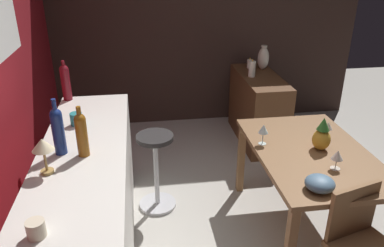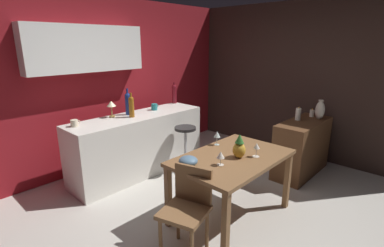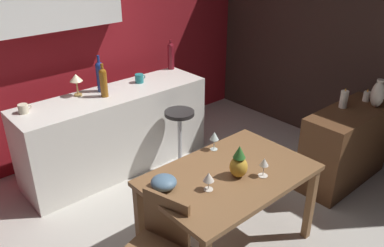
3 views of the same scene
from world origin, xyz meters
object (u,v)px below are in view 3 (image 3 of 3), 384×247
object	(u,v)px
pineapple_centerpiece	(239,164)
cup_teal	(139,78)
fruit_bowl	(164,182)
counter_lamp	(76,79)
vase_ceramic_ivory	(378,94)
wine_bottle_amber	(103,81)
wine_glass_right	(209,177)
pillar_candle_short	(367,96)
cup_cream	(23,109)
pillar_candle_tall	(344,99)
wine_glass_left	(214,136)
dining_table	(229,182)
sideboard_cabinet	(345,146)
wine_glass_center	(264,163)
bar_stool	(180,139)
wine_bottle_ruby	(171,55)
wine_bottle_cobalt	(100,75)
chair_near_window	(157,247)

from	to	relation	value
pineapple_centerpiece	cup_teal	xyz separation A→B (m)	(0.38, 1.87, 0.10)
fruit_bowl	counter_lamp	bearing A→B (deg)	83.37
fruit_bowl	vase_ceramic_ivory	distance (m)	2.46
wine_bottle_amber	wine_glass_right	bearing A→B (deg)	-95.51
cup_teal	pillar_candle_short	size ratio (longest dim) A/B	0.99
cup_cream	pillar_candle_tall	distance (m)	3.14
wine_glass_left	cup_teal	bearing A→B (deg)	80.82
dining_table	sideboard_cabinet	bearing A→B (deg)	-3.72
wine_glass_center	cup_teal	bearing A→B (deg)	83.22
bar_stool	pillar_candle_tall	world-z (taller)	pillar_candle_tall
cup_teal	counter_lamp	world-z (taller)	counter_lamp
wine_bottle_amber	cup_teal	bearing A→B (deg)	12.29
wine_bottle_ruby	cup_cream	bearing A→B (deg)	-176.16
bar_stool	counter_lamp	size ratio (longest dim) A/B	3.05
bar_stool	counter_lamp	bearing A→B (deg)	138.36
pineapple_centerpiece	counter_lamp	size ratio (longest dim) A/B	1.12
fruit_bowl	dining_table	bearing A→B (deg)	-19.88
fruit_bowl	wine_bottle_cobalt	bearing A→B (deg)	74.91
bar_stool	sideboard_cabinet	bearing A→B (deg)	-47.68
dining_table	pillar_candle_tall	size ratio (longest dim) A/B	6.46
wine_glass_right	wine_glass_center	distance (m)	0.46
pillar_candle_short	pillar_candle_tall	bearing A→B (deg)	167.68
wine_glass_center	wine_bottle_cobalt	size ratio (longest dim) A/B	0.40
chair_near_window	wine_bottle_cobalt	size ratio (longest dim) A/B	2.11
dining_table	sideboard_cabinet	xyz separation A→B (m)	(1.66, -0.11, -0.24)
fruit_bowl	pillar_candle_tall	size ratio (longest dim) A/B	0.94
cup_cream	counter_lamp	world-z (taller)	counter_lamp
pillar_candle_short	fruit_bowl	bearing A→B (deg)	174.11
wine_glass_right	cup_teal	bearing A→B (deg)	69.90
dining_table	wine_glass_left	xyz separation A→B (m)	(0.16, 0.35, 0.22)
pillar_candle_tall	vase_ceramic_ivory	xyz separation A→B (m)	(0.26, -0.21, 0.05)
fruit_bowl	cup_cream	world-z (taller)	cup_cream
chair_near_window	pillar_candle_tall	xyz separation A→B (m)	(2.40, 0.03, 0.44)
sideboard_cabinet	pillar_candle_short	bearing A→B (deg)	5.47
wine_bottle_amber	cup_cream	world-z (taller)	wine_bottle_amber
bar_stool	wine_glass_right	distance (m)	1.52
vase_ceramic_ivory	dining_table	bearing A→B (deg)	173.59
chair_near_window	counter_lamp	xyz separation A→B (m)	(0.44, 1.92, 0.61)
wine_glass_right	vase_ceramic_ivory	distance (m)	2.21
wine_bottle_cobalt	cup_cream	xyz separation A→B (m)	(-0.83, -0.02, -0.13)
wine_bottle_ruby	wine_bottle_cobalt	bearing A→B (deg)	-174.14
dining_table	wine_bottle_cobalt	size ratio (longest dim) A/B	3.37
dining_table	counter_lamp	distance (m)	1.96
wine_glass_center	wine_glass_left	bearing A→B (deg)	89.76
sideboard_cabinet	wine_bottle_amber	size ratio (longest dim) A/B	3.14
sideboard_cabinet	pillar_candle_short	distance (m)	0.57
pillar_candle_short	wine_glass_right	bearing A→B (deg)	179.30
pineapple_centerpiece	cup_teal	world-z (taller)	pineapple_centerpiece
pineapple_centerpiece	vase_ceramic_ivory	distance (m)	1.91
bar_stool	pineapple_centerpiece	distance (m)	1.42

